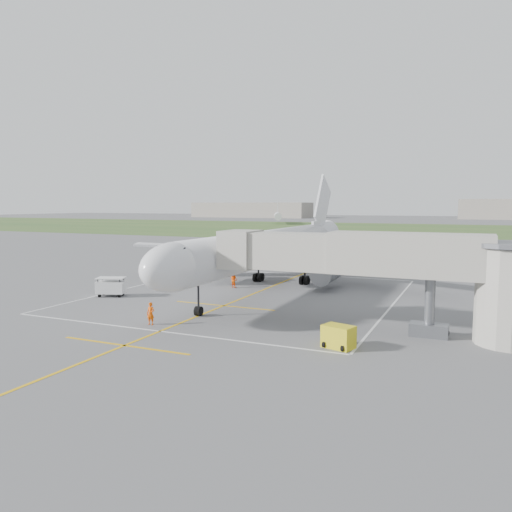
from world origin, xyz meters
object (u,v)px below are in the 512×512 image
at_px(airliner, 269,248).
at_px(ramp_worker_wing, 234,280).
at_px(gpu_unit, 338,337).
at_px(jet_bridge, 397,267).
at_px(baggage_cart, 111,287).
at_px(ramp_worker_nose, 151,314).

height_order(airliner, ramp_worker_wing, airliner).
xyz_separation_m(airliner, gpu_unit, (12.93, -19.59, -3.67)).
bearing_deg(jet_bridge, gpu_unit, -117.64).
xyz_separation_m(airliner, baggage_cart, (-12.48, -11.18, -3.42)).
bearing_deg(baggage_cart, ramp_worker_wing, 25.99).
bearing_deg(ramp_worker_nose, airliner, 79.64).
height_order(baggage_cart, ramp_worker_wing, baggage_cart).
xyz_separation_m(jet_bridge, ramp_worker_wing, (-19.32, 12.79, -3.90)).
height_order(jet_bridge, ramp_worker_wing, jet_bridge).
bearing_deg(ramp_worker_wing, airliner, -140.54).
bearing_deg(airliner, ramp_worker_wing, -157.85).
relative_size(baggage_cart, ramp_worker_wing, 1.86).
bearing_deg(baggage_cart, gpu_unit, -39.88).
bearing_deg(jet_bridge, baggage_cart, 173.80).
bearing_deg(gpu_unit, airliner, 140.01).
xyz_separation_m(airliner, jet_bridge, (15.72, -14.25, 0.35)).
distance_m(gpu_unit, ramp_worker_wing, 24.53).
relative_size(gpu_unit, baggage_cart, 0.71).
xyz_separation_m(gpu_unit, baggage_cart, (-25.41, 8.40, 0.25)).
xyz_separation_m(ramp_worker_nose, ramp_worker_wing, (-1.81, 17.92, -0.02)).
relative_size(airliner, gpu_unit, 20.95).
xyz_separation_m(airliner, ramp_worker_wing, (-3.60, -1.46, -3.55)).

